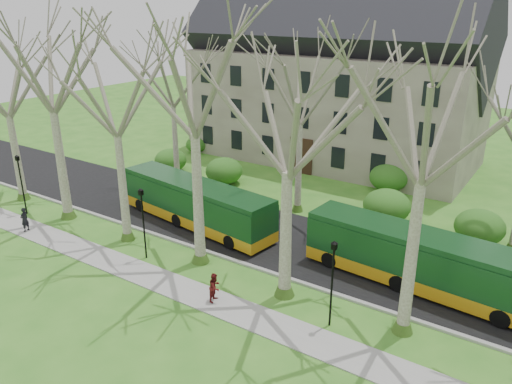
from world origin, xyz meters
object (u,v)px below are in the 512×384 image
Objects in this scene: bus_lead at (196,203)px; pedestrian_a at (25,219)px; pedestrian_b at (215,287)px; bus_follow at (421,260)px.

pedestrian_a is (-8.69, -7.13, -0.72)m from bus_lead.
bus_lead is 11.27m from pedestrian_a.
pedestrian_b is at bearing -36.71° from bus_lead.
bus_lead is at bearing 117.26° from pedestrian_a.
bus_lead is at bearing 37.75° from pedestrian_b.
bus_lead is 8.05× the size of pedestrian_b.
bus_follow reaches higher than pedestrian_b.
bus_follow reaches higher than pedestrian_a.
bus_lead is 7.54× the size of pedestrian_a.
bus_follow is 10.83m from pedestrian_b.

